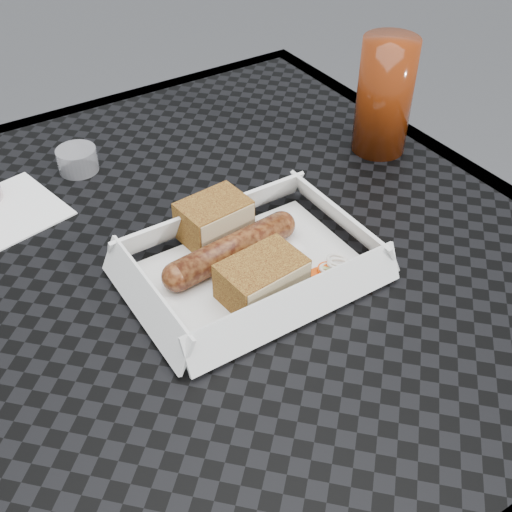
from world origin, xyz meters
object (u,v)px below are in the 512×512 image
Objects in this scene: bratwurst at (231,250)px; drink_glass at (384,96)px; patio_table at (193,308)px; food_tray at (251,271)px.

bratwurst is 0.31m from drink_glass.
patio_table is at bearing -168.79° from drink_glass.
patio_table is 0.11m from bratwurst.
drink_glass is at bearing 23.29° from food_tray.
bratwurst reaches higher than patio_table.
food_tray is (0.04, -0.06, 0.08)m from patio_table.
drink_glass reaches higher than bratwurst.
food_tray is 0.31m from drink_glass.
drink_glass is at bearing 11.21° from patio_table.
drink_glass reaches higher than food_tray.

